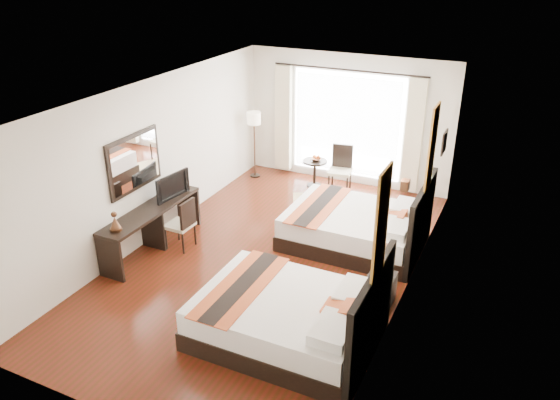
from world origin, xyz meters
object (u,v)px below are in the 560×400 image
at_px(nightstand, 380,289).
at_px(floor_lamp, 254,123).
at_px(bed_near, 291,317).
at_px(bed_far, 358,227).
at_px(window_chair, 340,178).
at_px(side_table, 315,173).
at_px(desk_chair, 181,233).
at_px(fruit_bowl, 316,160).
at_px(television, 170,185).
at_px(vase, 380,275).
at_px(table_lamp, 386,255).
at_px(console_desk, 153,228).

relative_size(nightstand, floor_lamp, 0.31).
distance_m(bed_near, bed_far, 2.82).
bearing_deg(window_chair, side_table, -101.67).
distance_m(desk_chair, floor_lamp, 3.56).
distance_m(floor_lamp, side_table, 1.73).
bearing_deg(nightstand, fruit_bowl, 124.42).
relative_size(floor_lamp, window_chair, 1.51).
xyz_separation_m(television, side_table, (1.47, 3.14, -0.68)).
xyz_separation_m(television, window_chair, (2.07, 3.11, -0.68)).
relative_size(nightstand, vase, 3.61).
height_order(bed_far, table_lamp, bed_far).
distance_m(table_lamp, vase, 0.31).
xyz_separation_m(bed_far, television, (-3.12, -1.09, 0.64)).
relative_size(table_lamp, television, 0.50).
xyz_separation_m(floor_lamp, window_chair, (2.03, 0.02, -0.96)).
relative_size(bed_near, television, 3.00).
bearing_deg(vase, fruit_bowl, 123.43).
xyz_separation_m(television, floor_lamp, (0.04, 3.09, 0.28)).
bearing_deg(floor_lamp, television, -90.77).
distance_m(nightstand, fruit_bowl, 4.37).
bearing_deg(floor_lamp, fruit_bowl, 2.29).
distance_m(vase, floor_lamp, 5.42).
height_order(nightstand, desk_chair, desk_chair).
bearing_deg(bed_far, bed_near, -90.09).
bearing_deg(vase, bed_far, 116.64).
relative_size(bed_near, floor_lamp, 1.55).
bearing_deg(vase, table_lamp, 88.80).
distance_m(floor_lamp, window_chair, 2.24).
height_order(desk_chair, side_table, desk_chair).
height_order(television, side_table, television).
bearing_deg(side_table, television, -115.15).
height_order(vase, floor_lamp, floor_lamp).
height_order(nightstand, side_table, side_table).
xyz_separation_m(bed_near, desk_chair, (-2.72, 1.41, -0.06)).
xyz_separation_m(table_lamp, console_desk, (-3.99, -0.21, -0.39)).
distance_m(bed_far, table_lamp, 1.72).
height_order(floor_lamp, fruit_bowl, floor_lamp).
bearing_deg(table_lamp, bed_far, 120.56).
bearing_deg(bed_near, bed_far, 89.91).
bearing_deg(television, fruit_bowl, -17.31).
relative_size(nightstand, desk_chair, 0.52).
bearing_deg(television, side_table, -16.94).
height_order(table_lamp, floor_lamp, floor_lamp).
bearing_deg(television, console_desk, -173.87).
bearing_deg(side_table, table_lamp, -54.39).
bearing_deg(bed_near, television, 151.02).
height_order(table_lamp, console_desk, table_lamp).
height_order(bed_far, nightstand, bed_far).
height_order(table_lamp, side_table, table_lamp).
bearing_deg(fruit_bowl, floor_lamp, -177.71).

